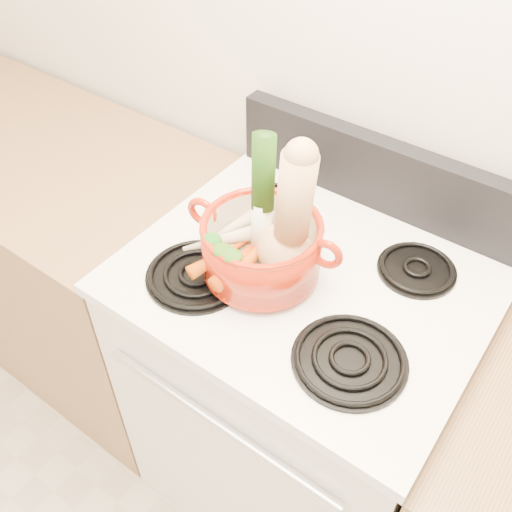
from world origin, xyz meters
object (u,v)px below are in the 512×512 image
Objects in this scene: stove_body at (298,393)px; leek at (262,198)px; dutch_oven at (262,247)px; squash at (285,213)px.

leek is (-0.09, -0.05, 0.69)m from stove_body.
leek reaches higher than stove_body.
leek is (-0.01, 0.01, 0.12)m from dutch_oven.
dutch_oven is 0.12m from squash.
leek reaches higher than dutch_oven.
dutch_oven is 0.12m from leek.
squash is (0.05, 0.01, 0.11)m from dutch_oven.
dutch_oven reaches higher than stove_body.
squash is 0.06m from leek.
dutch_oven is at bearing -75.34° from leek.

